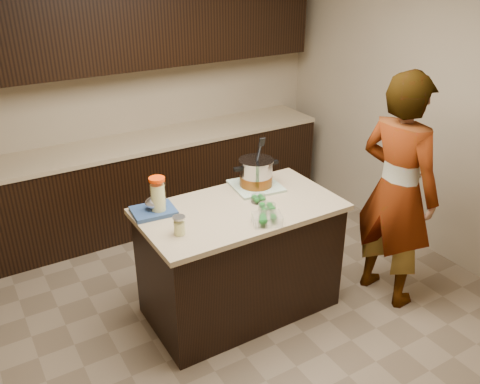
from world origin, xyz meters
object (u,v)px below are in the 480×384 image
object	(u,v)px
island	(240,259)
stock_pot	(256,174)
person	(397,191)
lemonade_pitcher	(158,197)

from	to	relation	value
island	stock_pot	distance (m)	0.66
person	stock_pot	bearing A→B (deg)	44.84
island	stock_pot	size ratio (longest dim) A/B	3.83
island	lemonade_pitcher	xyz separation A→B (m)	(-0.54, 0.21, 0.57)
stock_pot	lemonade_pitcher	size ratio (longest dim) A/B	1.40
island	stock_pot	xyz separation A→B (m)	(0.28, 0.22, 0.56)
island	lemonade_pitcher	distance (m)	0.82
lemonade_pitcher	person	size ratio (longest dim) A/B	0.15
lemonade_pitcher	stock_pot	bearing A→B (deg)	1.14
stock_pot	person	bearing A→B (deg)	-32.75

